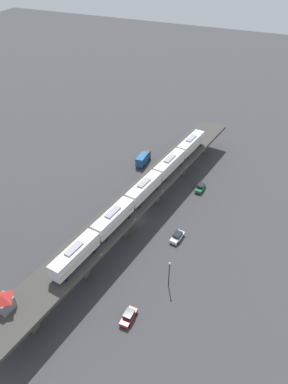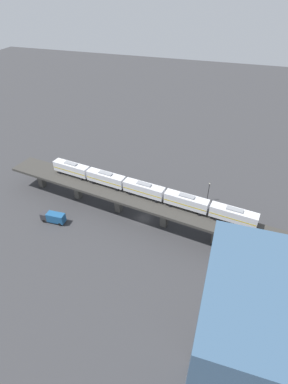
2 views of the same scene
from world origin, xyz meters
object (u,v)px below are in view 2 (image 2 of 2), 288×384
delivery_truck (53,217)px  street_lamp (209,190)px  office_tower (253,381)px  subway_train (144,189)px  street_car_green (102,185)px  street_car_red (241,213)px  street_car_white (163,196)px

delivery_truck → street_lamp: size_ratio=1.05×
delivery_truck → office_tower: bearing=56.7°
subway_train → delivery_truck: subway_train is taller
subway_train → street_lamp: size_ratio=8.95×
street_lamp → office_tower: size_ratio=0.19×
street_car_green → street_lamp: street_lamp is taller
street_car_red → delivery_truck: (19.52, -51.87, 0.82)m
street_car_green → street_car_white: same height
street_car_red → street_lamp: (-4.14, -10.56, 3.17)m
delivery_truck → street_lamp: street_lamp is taller
subway_train → street_lamp: subway_train is taller
delivery_truck → office_tower: (34.92, 53.12, 16.24)m
subway_train → street_car_white: bearing=161.3°
street_car_white → street_lamp: 14.34m
street_car_white → office_tower: 63.61m
office_tower → street_lamp: bearing=-168.6°
street_car_white → office_tower: bearing=24.6°
street_car_green → subway_train: bearing=62.0°
subway_train → street_lamp: 22.15m
subway_train → street_car_white: 13.82m
street_car_green → street_car_white: (-0.58, 21.19, 0.00)m
street_car_white → street_lamp: (-2.86, 13.69, 3.17)m
delivery_truck → street_lamp: 47.66m
subway_train → street_car_red: bearing=107.6°
street_car_green → street_car_white: 21.20m
street_car_red → street_car_white: bearing=-93.0°
street_car_white → street_car_red: size_ratio=1.04×
street_car_white → street_car_red: bearing=87.0°
delivery_truck → office_tower: office_tower is taller
street_car_green → office_tower: bearing=40.3°
street_car_white → office_tower: office_tower is taller
street_car_green → street_car_red: 45.45m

